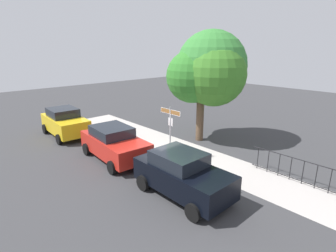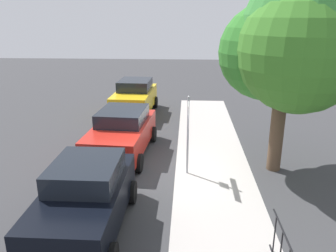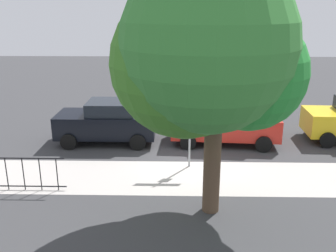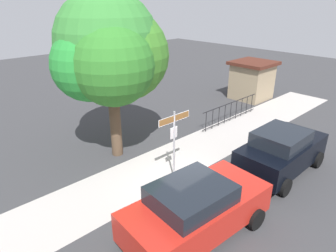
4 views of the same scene
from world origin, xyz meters
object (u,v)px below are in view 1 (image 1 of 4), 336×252
at_px(car_yellow, 65,122).
at_px(car_red, 114,143).
at_px(street_sign, 170,121).
at_px(car_black, 182,174).
at_px(shade_tree, 207,71).

height_order(car_yellow, car_red, car_yellow).
relative_size(street_sign, car_yellow, 0.64).
bearing_deg(car_red, car_black, 4.13).
relative_size(shade_tree, car_black, 1.65).
bearing_deg(car_yellow, shade_tree, 44.63).
relative_size(car_red, car_black, 1.10).
bearing_deg(street_sign, car_black, -36.77).
height_order(street_sign, car_red, street_sign).
bearing_deg(car_black, car_red, -179.75).
xyz_separation_m(street_sign, car_red, (-1.57, -2.49, -1.02)).
relative_size(street_sign, car_black, 0.66).
relative_size(street_sign, shade_tree, 0.40).
bearing_deg(street_sign, shade_tree, 95.41).
xyz_separation_m(street_sign, shade_tree, (-0.31, 3.23, 2.35)).
relative_size(street_sign, car_red, 0.60).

